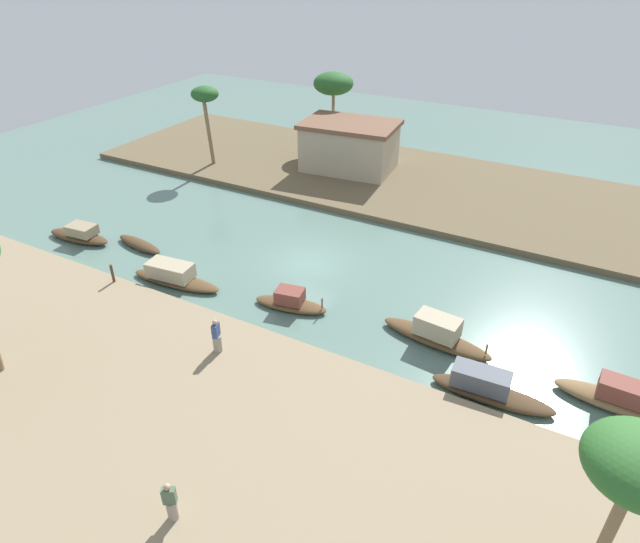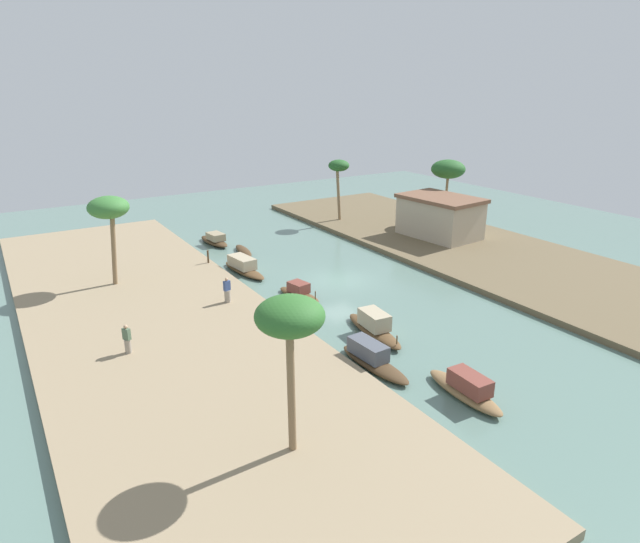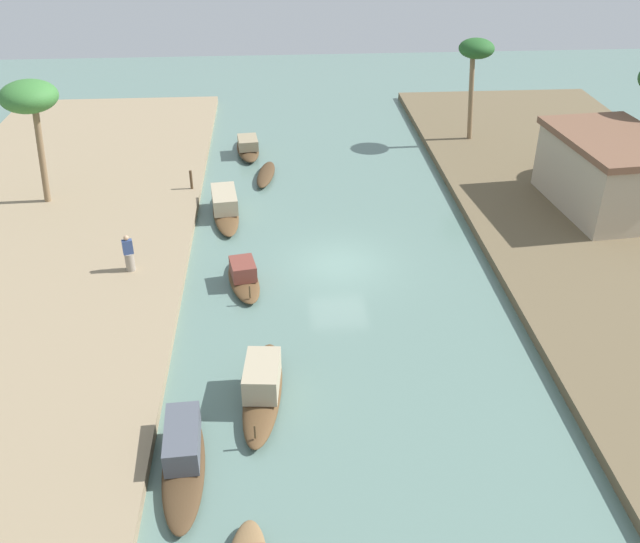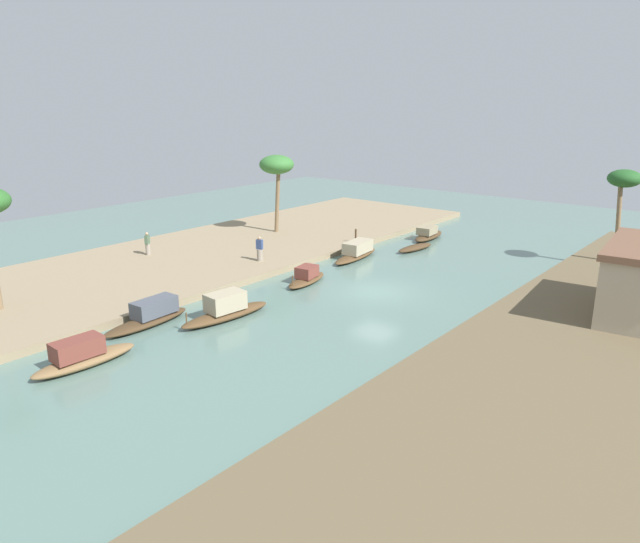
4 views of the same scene
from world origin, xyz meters
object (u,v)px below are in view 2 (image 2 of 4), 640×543
at_px(sampan_downstream_large, 299,292).
at_px(sampan_near_left_bank, 215,240).
at_px(sampan_upstream_small, 243,266).
at_px(sampan_with_red_awning, 374,326).
at_px(sampan_foreground, 244,251).
at_px(palm_tree_left_near, 109,209).
at_px(palm_tree_right_tall, 448,170).
at_px(sampan_midstream, 372,358).
at_px(palm_tree_left_far, 290,320).
at_px(person_by_mooring, 227,292).
at_px(sampan_open_hull, 466,389).
at_px(riverside_building, 440,216).
at_px(person_on_near_bank, 127,340).
at_px(palm_tree_right_short, 339,168).
at_px(mooring_post, 208,257).

distance_m(sampan_downstream_large, sampan_near_left_bank, 14.51).
bearing_deg(sampan_upstream_small, sampan_with_red_awning, 1.03).
xyz_separation_m(sampan_foreground, palm_tree_left_near, (3.02, -10.57, 5.30)).
height_order(sampan_foreground, palm_tree_left_near, palm_tree_left_near).
bearing_deg(palm_tree_right_tall, sampan_midstream, -50.62).
height_order(sampan_with_red_awning, sampan_foreground, sampan_with_red_awning).
xyz_separation_m(sampan_foreground, palm_tree_left_far, (24.68, -9.09, 5.43)).
distance_m(sampan_upstream_small, person_by_mooring, 6.72).
xyz_separation_m(sampan_with_red_awning, sampan_open_hull, (7.29, -0.41, -0.04)).
xyz_separation_m(sampan_downstream_large, sampan_midstream, (9.82, -1.46, 0.10)).
height_order(person_by_mooring, riverside_building, riverside_building).
distance_m(sampan_midstream, person_on_near_bank, 12.20).
xyz_separation_m(palm_tree_right_tall, riverside_building, (3.47, -4.00, -3.29)).
bearing_deg(palm_tree_right_short, palm_tree_left_far, -36.22).
distance_m(sampan_upstream_small, palm_tree_left_far, 22.12).
xyz_separation_m(palm_tree_left_far, palm_tree_right_short, (-28.88, 21.15, -0.16)).
bearing_deg(sampan_upstream_small, palm_tree_left_far, -26.07).
xyz_separation_m(sampan_downstream_large, person_on_near_bank, (2.88, -11.47, 0.73)).
bearing_deg(sampan_upstream_small, palm_tree_right_short, 114.69).
bearing_deg(palm_tree_right_short, sampan_open_hull, -23.28).
bearing_deg(palm_tree_left_far, palm_tree_left_near, -176.09).
distance_m(sampan_downstream_large, palm_tree_left_far, 16.93).
xyz_separation_m(sampan_near_left_bank, sampan_midstream, (24.33, -1.35, 0.07)).
height_order(sampan_upstream_small, sampan_downstream_large, sampan_upstream_small).
distance_m(sampan_open_hull, riverside_building, 25.87).
height_order(sampan_foreground, sampan_midstream, sampan_midstream).
relative_size(sampan_with_red_awning, sampan_foreground, 1.44).
distance_m(mooring_post, palm_tree_left_far, 23.74).
bearing_deg(sampan_with_red_awning, palm_tree_right_tall, 133.15).
height_order(sampan_midstream, riverside_building, riverside_building).
bearing_deg(sampan_with_red_awning, person_by_mooring, -139.82).
bearing_deg(palm_tree_left_far, palm_tree_right_tall, 127.64).
distance_m(sampan_near_left_bank, palm_tree_right_tall, 22.62).
xyz_separation_m(sampan_near_left_bank, person_by_mooring, (13.74, -4.51, 0.68)).
height_order(sampan_near_left_bank, sampan_midstream, sampan_midstream).
xyz_separation_m(sampan_with_red_awning, mooring_post, (-15.80, -3.63, 0.39)).
bearing_deg(sampan_downstream_large, mooring_post, -172.82).
bearing_deg(mooring_post, person_on_near_bank, -36.54).
xyz_separation_m(sampan_midstream, palm_tree_left_far, (4.04, -6.70, 5.18)).
bearing_deg(sampan_with_red_awning, sampan_open_hull, 2.15).
height_order(sampan_near_left_bank, palm_tree_right_short, palm_tree_right_short).
distance_m(sampan_open_hull, sampan_downstream_large, 14.32).
height_order(palm_tree_left_near, palm_tree_right_tall, palm_tree_right_tall).
xyz_separation_m(sampan_downstream_large, palm_tree_right_short, (-15.01, 13.00, 5.11)).
distance_m(mooring_post, riverside_building, 20.36).
relative_size(sampan_with_red_awning, palm_tree_left_near, 0.87).
xyz_separation_m(sampan_downstream_large, palm_tree_left_near, (-7.79, -9.64, 5.14)).
relative_size(sampan_foreground, person_on_near_bank, 2.34).
relative_size(sampan_with_red_awning, sampan_open_hull, 1.17).
xyz_separation_m(sampan_midstream, palm_tree_left_near, (-17.61, -8.18, 5.05)).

